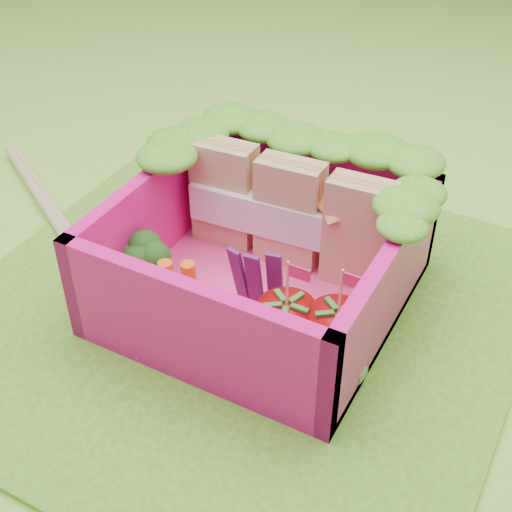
{
  "coord_description": "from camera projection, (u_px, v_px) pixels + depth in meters",
  "views": [
    {
      "loc": [
        1.3,
        -2.22,
        2.37
      ],
      "look_at": [
        0.03,
        0.12,
        0.28
      ],
      "focal_mm": 50.0,
      "sensor_mm": 36.0,
      "label": 1
    }
  ],
  "objects": [
    {
      "name": "strawberry_right",
      "position": [
        336.0,
        336.0,
        3.05
      ],
      "size": [
        0.26,
        0.26,
        0.5
      ],
      "color": "red",
      "rests_on": "bento_floor"
    },
    {
      "name": "sandwich_stack",
      "position": [
        290.0,
        214.0,
        3.52
      ],
      "size": [
        1.07,
        0.24,
        0.57
      ],
      "color": "tan",
      "rests_on": "bento_floor"
    },
    {
      "name": "strawberry_left",
      "position": [
        286.0,
        327.0,
        3.1
      ],
      "size": [
        0.26,
        0.26,
        0.5
      ],
      "color": "red",
      "rests_on": "bento_floor"
    },
    {
      "name": "bento_box",
      "position": [
        262.0,
        254.0,
        3.36
      ],
      "size": [
        1.3,
        1.3,
        0.55
      ],
      "color": "#FF1592",
      "rests_on": "placemat"
    },
    {
      "name": "chopsticks",
      "position": [
        67.0,
        234.0,
        3.9
      ],
      "size": [
        1.93,
        1.17,
        0.05
      ],
      "color": "tan",
      "rests_on": "placemat"
    },
    {
      "name": "ground",
      "position": [
        239.0,
        312.0,
        3.49
      ],
      "size": [
        14.0,
        14.0,
        0.0
      ],
      "primitive_type": "plane",
      "color": "#8FD63C",
      "rests_on": "ground"
    },
    {
      "name": "lettuce_ruffle",
      "position": [
        304.0,
        151.0,
        3.46
      ],
      "size": [
        1.43,
        0.77,
        0.11
      ],
      "color": "#2F8317",
      "rests_on": "bento_box"
    },
    {
      "name": "purple_wedges",
      "position": [
        256.0,
        281.0,
        3.25
      ],
      "size": [
        0.22,
        0.09,
        0.38
      ],
      "color": "#47195A",
      "rests_on": "bento_floor"
    },
    {
      "name": "broccoli",
      "position": [
        146.0,
        261.0,
        3.4
      ],
      "size": [
        0.32,
        0.32,
        0.24
      ],
      "color": "#5C8E45",
      "rests_on": "bento_floor"
    },
    {
      "name": "snap_peas",
      "position": [
        318.0,
        344.0,
        3.17
      ],
      "size": [
        0.59,
        0.63,
        0.05
      ],
      "color": "#53BC3B",
      "rests_on": "bento_floor"
    },
    {
      "name": "placemat",
      "position": [
        239.0,
        310.0,
        3.48
      ],
      "size": [
        2.6,
        2.6,
        0.03
      ],
      "primitive_type": "cube",
      "color": "#67A024",
      "rests_on": "ground"
    },
    {
      "name": "bento_floor",
      "position": [
        262.0,
        294.0,
        3.51
      ],
      "size": [
        1.3,
        1.3,
        0.05
      ],
      "primitive_type": "cube",
      "color": "#FA4092",
      "rests_on": "placemat"
    },
    {
      "name": "carrot_sticks",
      "position": [
        178.0,
        285.0,
        3.33
      ],
      "size": [
        0.15,
        0.13,
        0.26
      ],
      "color": "orange",
      "rests_on": "bento_floor"
    }
  ]
}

